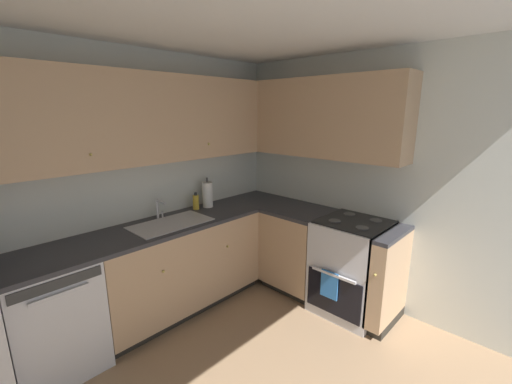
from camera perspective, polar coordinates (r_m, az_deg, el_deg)
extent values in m
cube|color=silver|center=(3.20, -23.65, 0.34)|extent=(3.79, 0.05, 2.47)
cube|color=silver|center=(3.41, 19.09, 1.53)|extent=(0.05, 3.12, 2.47)
cube|color=silver|center=(3.01, -31.96, -17.94)|extent=(0.60, 0.60, 0.88)
cube|color=#333333|center=(2.57, -31.27, -13.54)|extent=(0.55, 0.01, 0.07)
cube|color=silver|center=(2.59, -30.98, -15.05)|extent=(0.36, 0.02, 0.02)
cube|color=tan|center=(3.36, -13.16, -11.83)|extent=(1.62, 0.60, 0.79)
cube|color=black|center=(3.59, -13.04, -17.98)|extent=(1.62, 0.54, 0.09)
sphere|color=tan|center=(2.89, -15.83, -13.19)|extent=(0.02, 0.02, 0.02)
sphere|color=tan|center=(3.27, -4.95, -9.43)|extent=(0.02, 0.02, 0.02)
cube|color=#2D2D33|center=(3.21, -13.60, -5.21)|extent=(2.82, 0.60, 0.03)
cube|color=tan|center=(3.66, 7.30, -9.41)|extent=(0.60, 0.62, 0.79)
cube|color=black|center=(3.87, 7.37, -15.24)|extent=(0.54, 0.62, 0.09)
cube|color=tan|center=(3.23, 22.11, -13.65)|extent=(0.60, 0.15, 0.79)
cube|color=black|center=(3.47, 21.61, -19.91)|extent=(0.54, 0.15, 0.09)
sphere|color=tan|center=(2.90, 20.02, -13.42)|extent=(0.02, 0.02, 0.02)
cube|color=#2D2D33|center=(3.51, 7.51, -3.24)|extent=(0.60, 0.62, 0.03)
cube|color=#2D2D33|center=(3.07, 22.81, -6.81)|extent=(0.60, 0.15, 0.03)
cube|color=silver|center=(3.39, 16.34, -12.37)|extent=(0.64, 0.62, 0.91)
cube|color=black|center=(3.21, 13.31, -17.06)|extent=(0.02, 0.55, 0.38)
cube|color=silver|center=(3.09, 13.32, -13.86)|extent=(0.02, 0.43, 0.02)
cube|color=black|center=(3.21, 16.90, -4.95)|extent=(0.59, 0.60, 0.01)
cube|color=silver|center=(3.46, 19.28, -2.61)|extent=(0.03, 0.60, 0.15)
cylinder|color=#4C4C4C|center=(3.04, 18.00, -5.96)|extent=(0.11, 0.11, 0.01)
cylinder|color=#4C4C4C|center=(3.15, 13.53, -4.91)|extent=(0.11, 0.11, 0.01)
cylinder|color=#4C4C4C|center=(3.28, 20.16, -4.65)|extent=(0.11, 0.11, 0.01)
cylinder|color=#4C4C4C|center=(3.39, 15.94, -3.73)|extent=(0.11, 0.11, 0.01)
cube|color=#2D6BB2|center=(3.15, 12.69, -15.49)|extent=(0.02, 0.17, 0.26)
cube|color=tan|center=(3.08, -18.65, 11.99)|extent=(2.50, 0.32, 0.77)
sphere|color=tan|center=(2.72, -26.82, 5.84)|extent=(0.02, 0.02, 0.02)
sphere|color=tan|center=(3.25, -8.22, 8.28)|extent=(0.02, 0.02, 0.02)
cube|color=tan|center=(3.45, 9.99, 12.63)|extent=(0.32, 1.91, 0.77)
cube|color=#B7B7BC|center=(3.14, -14.57, -5.30)|extent=(0.72, 0.40, 0.01)
cube|color=gray|center=(3.15, -14.52, -6.14)|extent=(0.66, 0.36, 0.09)
cube|color=#99999E|center=(3.15, -14.53, -5.91)|extent=(0.02, 0.35, 0.06)
cylinder|color=silver|center=(3.30, -16.80, -2.84)|extent=(0.02, 0.02, 0.19)
cylinder|color=silver|center=(3.21, -16.24, -1.66)|extent=(0.02, 0.15, 0.02)
cylinder|color=silver|center=(3.34, -15.98, -3.74)|extent=(0.02, 0.02, 0.06)
cylinder|color=gold|center=(3.51, -10.42, -1.77)|extent=(0.06, 0.06, 0.15)
cylinder|color=#262626|center=(3.49, -10.49, -0.33)|extent=(0.03, 0.03, 0.03)
cylinder|color=white|center=(3.57, -8.44, -0.46)|extent=(0.11, 0.11, 0.27)
cylinder|color=#3F3F3F|center=(3.56, -8.45, -0.15)|extent=(0.02, 0.02, 0.33)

